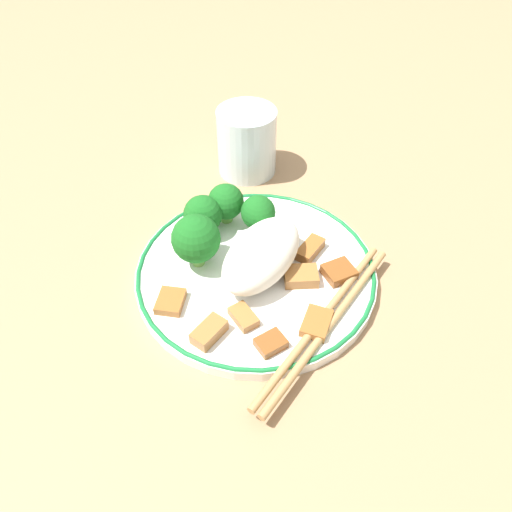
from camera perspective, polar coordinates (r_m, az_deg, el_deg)
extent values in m
plane|color=#9E7A56|center=(0.56, 0.00, -2.36)|extent=(3.00, 3.00, 0.00)
cylinder|color=white|center=(0.55, 0.00, -1.91)|extent=(0.26, 0.26, 0.01)
torus|color=#197238|center=(0.55, 0.00, -1.46)|extent=(0.26, 0.26, 0.01)
ellipsoid|color=white|center=(0.52, 0.40, -0.18)|extent=(0.12, 0.06, 0.05)
cylinder|color=#72AD4C|center=(0.59, 0.24, 3.36)|extent=(0.02, 0.02, 0.01)
sphere|color=#19601E|center=(0.57, 0.25, 5.01)|extent=(0.04, 0.04, 0.04)
cylinder|color=#72AD4C|center=(0.60, -3.38, 4.59)|extent=(0.01, 0.01, 0.01)
sphere|color=#19601E|center=(0.59, -3.47, 6.23)|extent=(0.04, 0.04, 0.04)
cylinder|color=#72AD4C|center=(0.59, -5.93, 3.13)|extent=(0.01, 0.01, 0.01)
sphere|color=#19601E|center=(0.58, -6.10, 4.75)|extent=(0.04, 0.04, 0.04)
cylinder|color=#72AD4C|center=(0.55, -6.63, -0.17)|extent=(0.01, 0.01, 0.02)
sphere|color=#19601E|center=(0.53, -6.88, 1.98)|extent=(0.05, 0.05, 0.05)
cube|color=#9E6633|center=(0.53, 5.17, -2.31)|extent=(0.04, 0.04, 0.01)
cube|color=brown|center=(0.55, 9.45, -1.80)|extent=(0.04, 0.04, 0.01)
cube|color=#9E6633|center=(0.50, -1.45, -6.96)|extent=(0.03, 0.04, 0.01)
cube|color=brown|center=(0.48, 1.70, -9.92)|extent=(0.03, 0.03, 0.01)
cube|color=#995B28|center=(0.50, 6.93, -7.62)|extent=(0.04, 0.03, 0.01)
cube|color=#995B28|center=(0.56, 6.21, 0.78)|extent=(0.04, 0.02, 0.01)
cube|color=#9E6633|center=(0.49, -5.39, -8.63)|extent=(0.04, 0.02, 0.01)
cube|color=#995B28|center=(0.52, -9.74, -5.14)|extent=(0.04, 0.04, 0.01)
cylinder|color=#AD8451|center=(0.50, 8.49, -7.76)|extent=(0.24, 0.02, 0.01)
cylinder|color=#AD8451|center=(0.50, 7.42, -7.21)|extent=(0.24, 0.02, 0.01)
cylinder|color=silver|center=(0.68, -1.05, 12.91)|extent=(0.08, 0.08, 0.09)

